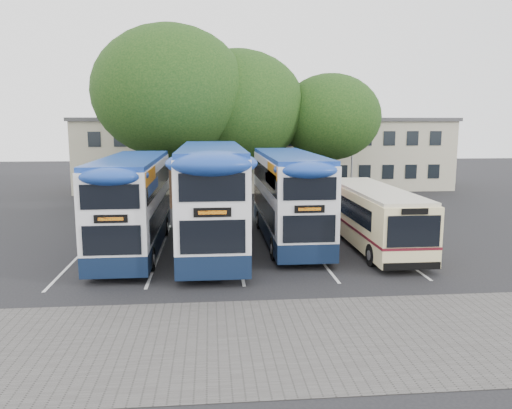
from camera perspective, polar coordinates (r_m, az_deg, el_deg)
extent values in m
plane|color=black|center=(19.25, 9.88, -8.42)|extent=(120.00, 120.00, 0.00)
cube|color=#595654|center=(14.25, 7.22, -14.88)|extent=(40.00, 6.00, 0.01)
cube|color=silver|center=(24.13, -19.18, -5.14)|extent=(0.12, 11.00, 0.01)
cube|color=silver|center=(23.53, -10.85, -5.14)|extent=(0.12, 11.00, 0.01)
cube|color=silver|center=(23.44, -2.27, -5.03)|extent=(0.12, 11.00, 0.01)
cube|color=silver|center=(23.87, 6.18, -4.82)|extent=(0.12, 11.00, 0.01)
cube|color=silver|center=(24.79, 14.16, -4.51)|extent=(0.12, 11.00, 0.01)
cube|color=beige|center=(45.03, 1.02, 5.79)|extent=(32.00, 8.00, 6.00)
cube|color=#4C4C4F|center=(44.94, 1.03, 9.67)|extent=(32.40, 8.40, 0.30)
cube|color=black|center=(41.15, 1.62, 3.63)|extent=(30.00, 0.06, 1.20)
cube|color=black|center=(40.97, 1.64, 7.52)|extent=(30.00, 0.06, 1.20)
cylinder|color=gray|center=(39.24, 10.97, 7.27)|extent=(0.14, 0.14, 9.00)
cube|color=gray|center=(39.34, 11.19, 13.84)|extent=(0.12, 0.80, 0.12)
cube|color=gray|center=(38.95, 11.35, 13.80)|extent=(0.25, 0.50, 0.12)
cylinder|color=black|center=(34.34, -9.54, 4.31)|extent=(0.50, 0.50, 5.74)
ellipsoid|color=black|center=(34.27, -9.77, 12.56)|extent=(10.25, 10.25, 8.71)
cylinder|color=black|center=(36.24, -2.03, 4.13)|extent=(0.50, 0.50, 5.03)
ellipsoid|color=black|center=(36.10, -2.08, 10.99)|extent=(9.56, 9.56, 8.12)
cylinder|color=black|center=(37.17, 8.31, 3.80)|extent=(0.50, 0.50, 4.55)
ellipsoid|color=black|center=(37.00, 8.46, 9.85)|extent=(7.31, 7.31, 6.22)
cube|color=#0E1C36|center=(23.59, -13.72, -3.51)|extent=(2.44, 10.24, 0.78)
cube|color=white|center=(23.24, -13.90, 1.06)|extent=(2.44, 10.24, 3.02)
cube|color=#1A3D9C|center=(23.08, -14.05, 4.90)|extent=(2.39, 10.04, 0.29)
cube|color=black|center=(23.66, -13.72, -0.82)|extent=(2.48, 9.07, 0.98)
cube|color=black|center=(23.16, -13.97, 2.73)|extent=(2.48, 9.66, 0.88)
cube|color=orange|center=(19.62, -11.93, 3.23)|extent=(0.02, 3.12, 0.54)
cube|color=black|center=(18.25, -16.27, -1.58)|extent=(1.17, 0.06, 0.29)
cylinder|color=black|center=(26.67, -15.12, -2.51)|extent=(0.29, 0.98, 0.98)
cylinder|color=black|center=(26.38, -10.40, -2.47)|extent=(0.29, 0.98, 0.98)
cylinder|color=black|center=(20.63, -18.10, -6.13)|extent=(0.29, 0.98, 0.98)
cylinder|color=black|center=(20.25, -11.97, -6.15)|extent=(0.29, 0.98, 0.98)
cube|color=#0E1C36|center=(23.27, -5.01, -3.26)|extent=(2.72, 11.42, 0.87)
cube|color=white|center=(22.90, -5.09, 1.93)|extent=(2.72, 11.42, 3.37)
cube|color=#1A3D9C|center=(22.74, -5.15, 6.28)|extent=(2.66, 11.19, 0.33)
cube|color=black|center=(23.36, -5.06, -0.22)|extent=(2.76, 10.11, 1.09)
cube|color=black|center=(22.81, -5.11, 3.82)|extent=(2.76, 10.76, 0.98)
cube|color=orange|center=(19.07, -0.97, 4.57)|extent=(0.02, 3.48, 0.60)
cube|color=black|center=(17.24, -5.00, -0.90)|extent=(1.30, 0.06, 0.33)
cylinder|color=black|center=(26.58, -7.69, -2.19)|extent=(0.33, 1.09, 1.09)
cylinder|color=black|center=(26.59, -2.39, -2.11)|extent=(0.33, 1.09, 1.09)
cylinder|color=black|center=(19.72, -8.53, -6.31)|extent=(0.33, 1.09, 1.09)
cylinder|color=black|center=(19.72, -1.35, -6.20)|extent=(0.33, 1.09, 1.09)
cube|color=#0E1C36|center=(24.80, 3.70, -2.61)|extent=(2.47, 10.38, 0.79)
cube|color=white|center=(24.47, 3.75, 1.81)|extent=(2.47, 10.38, 3.07)
cube|color=#1A3D9C|center=(24.31, 3.79, 5.51)|extent=(2.42, 10.17, 0.30)
cube|color=black|center=(24.89, 3.62, -0.02)|extent=(2.51, 9.20, 0.99)
cube|color=black|center=(24.39, 3.76, 3.42)|extent=(2.51, 9.79, 0.89)
cube|color=orange|center=(21.25, 8.55, 3.93)|extent=(0.02, 3.16, 0.54)
cube|color=black|center=(19.41, 6.14, -0.52)|extent=(1.19, 0.06, 0.30)
cylinder|color=black|center=(27.63, 0.43, -1.76)|extent=(0.30, 0.99, 0.99)
cylinder|color=black|center=(27.94, 5.00, -1.67)|extent=(0.30, 0.99, 0.99)
cylinder|color=black|center=(21.40, 2.14, -5.08)|extent=(0.30, 0.99, 0.99)
cylinder|color=black|center=(21.80, 8.00, -4.90)|extent=(0.30, 0.99, 0.99)
cube|color=red|center=(25.82, 6.09, 3.72)|extent=(0.02, 3.96, 0.84)
cube|color=#FCE9A8|center=(24.08, 13.25, -1.31)|extent=(2.34, 9.35, 2.39)
cube|color=beige|center=(23.89, 13.36, 1.61)|extent=(2.24, 8.98, 0.19)
cube|color=black|center=(24.45, 12.94, -0.19)|extent=(2.38, 7.48, 0.84)
cube|color=maroon|center=(24.16, 13.22, -2.24)|extent=(2.37, 9.37, 0.11)
cube|color=black|center=(19.72, 17.58, -2.95)|extent=(2.06, 0.06, 1.22)
cylinder|color=black|center=(21.03, 13.14, -5.67)|extent=(0.28, 0.94, 0.94)
cylinder|color=black|center=(21.78, 18.45, -5.39)|extent=(0.28, 0.94, 0.94)
cylinder|color=black|center=(26.62, 9.11, -2.37)|extent=(0.28, 0.94, 0.94)
cylinder|color=black|center=(27.22, 13.43, -2.25)|extent=(0.28, 0.94, 0.94)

